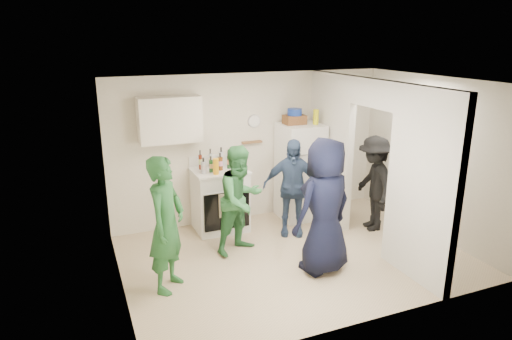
{
  "coord_description": "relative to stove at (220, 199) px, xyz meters",
  "views": [
    {
      "loc": [
        -2.79,
        -5.32,
        3.08
      ],
      "look_at": [
        -0.44,
        0.4,
        1.25
      ],
      "focal_mm": 32.0,
      "sensor_mm": 36.0,
      "label": 1
    }
  ],
  "objects": [
    {
      "name": "bottle_a",
      "position": [
        -0.27,
        0.13,
        0.67
      ],
      "size": [
        0.06,
        0.06,
        0.31
      ],
      "primitive_type": "cylinder",
      "color": "maroon",
      "rests_on": "stove"
    },
    {
      "name": "bottle_d",
      "position": [
        0.01,
        -0.03,
        0.65
      ],
      "size": [
        0.08,
        0.08,
        0.28
      ],
      "primitive_type": "cylinder",
      "color": "brown",
      "rests_on": "stove"
    },
    {
      "name": "person_navy",
      "position": [
        0.86,
        -1.85,
        0.41
      ],
      "size": [
        1.02,
        0.79,
        1.84
      ],
      "primitive_type": "imported",
      "rotation": [
        0.0,
        0.0,
        -2.89
      ],
      "color": "black",
      "rests_on": "floor"
    },
    {
      "name": "wall_back",
      "position": [
        0.68,
        0.33,
        0.74
      ],
      "size": [
        4.8,
        0.0,
        4.8
      ],
      "primitive_type": "plane",
      "rotation": [
        1.57,
        0.0,
        0.0
      ],
      "color": "silver",
      "rests_on": "floor"
    },
    {
      "name": "wall_front",
      "position": [
        0.68,
        -3.07,
        0.74
      ],
      "size": [
        4.8,
        0.0,
        4.8
      ],
      "primitive_type": "plane",
      "rotation": [
        -1.57,
        0.0,
        0.0
      ],
      "color": "silver",
      "rests_on": "floor"
    },
    {
      "name": "bottle_g",
      "position": [
        0.24,
        0.12,
        0.67
      ],
      "size": [
        0.06,
        0.06,
        0.32
      ],
      "primitive_type": "cylinder",
      "color": "brown",
      "rests_on": "stove"
    },
    {
      "name": "partition_header",
      "position": [
        1.88,
        -1.37,
        1.79
      ],
      "size": [
        0.12,
        1.0,
        0.4
      ],
      "primitive_type": "cube",
      "color": "silver",
      "rests_on": "partition_pier_back"
    },
    {
      "name": "wicker_basket",
      "position": [
        1.34,
        0.02,
        1.22
      ],
      "size": [
        0.35,
        0.25,
        0.15
      ],
      "primitive_type": "cube",
      "color": "brown",
      "rests_on": "fridge"
    },
    {
      "name": "person_nook",
      "position": [
        2.31,
        -0.94,
        0.27
      ],
      "size": [
        0.81,
        1.12,
        1.56
      ],
      "primitive_type": "imported",
      "rotation": [
        0.0,
        0.0,
        -1.82
      ],
      "color": "black",
      "rests_on": "floor"
    },
    {
      "name": "yellow_cup_stack_stove",
      "position": [
        -0.12,
        -0.22,
        0.63
      ],
      "size": [
        0.09,
        0.09,
        0.25
      ],
      "primitive_type": "cylinder",
      "color": "#F5AB14",
      "rests_on": "stove"
    },
    {
      "name": "fridge",
      "position": [
        1.44,
        -0.03,
        0.32
      ],
      "size": [
        0.68,
        0.66,
        1.65
      ],
      "primitive_type": "cube",
      "color": "white",
      "rests_on": "floor"
    },
    {
      "name": "wall_left",
      "position": [
        -1.72,
        -1.37,
        0.74
      ],
      "size": [
        0.0,
        3.4,
        3.4
      ],
      "primitive_type": "plane",
      "rotation": [
        1.57,
        0.0,
        1.57
      ],
      "color": "silver",
      "rests_on": "floor"
    },
    {
      "name": "bottle_f",
      "position": [
        0.18,
        0.01,
        0.64
      ],
      "size": [
        0.07,
        0.07,
        0.27
      ],
      "primitive_type": "cylinder",
      "color": "#133619",
      "rests_on": "stove"
    },
    {
      "name": "bottle_b",
      "position": [
        -0.16,
        -0.09,
        0.64
      ],
      "size": [
        0.06,
        0.06,
        0.26
      ],
      "primitive_type": "cylinder",
      "color": "#18491C",
      "rests_on": "stove"
    },
    {
      "name": "wall_clock",
      "position": [
        0.73,
        0.31,
        1.19
      ],
      "size": [
        0.22,
        0.02,
        0.22
      ],
      "primitive_type": "cylinder",
      "rotation": [
        1.57,
        0.0,
        0.0
      ],
      "color": "white",
      "rests_on": "wall_back"
    },
    {
      "name": "upper_cabinet",
      "position": [
        -0.72,
        0.15,
        1.34
      ],
      "size": [
        0.95,
        0.34,
        0.7
      ],
      "primitive_type": "cube",
      "color": "silver",
      "rests_on": "wall_back"
    },
    {
      "name": "spice_shelf",
      "position": [
        0.68,
        0.28,
        0.84
      ],
      "size": [
        0.35,
        0.08,
        0.03
      ],
      "primitive_type": "cube",
      "color": "olive",
      "rests_on": "wall_back"
    },
    {
      "name": "blue_bowl",
      "position": [
        1.34,
        0.02,
        1.35
      ],
      "size": [
        0.24,
        0.24,
        0.11
      ],
      "primitive_type": "cylinder",
      "color": "navy",
      "rests_on": "wicker_basket"
    },
    {
      "name": "nook_window_frame",
      "position": [
        3.05,
        -1.17,
        1.14
      ],
      "size": [
        0.04,
        0.76,
        0.86
      ],
      "primitive_type": "cube",
      "color": "white",
      "rests_on": "wall_right"
    },
    {
      "name": "floor",
      "position": [
        0.68,
        -1.37,
        -0.51
      ],
      "size": [
        4.8,
        4.8,
        0.0
      ],
      "primitive_type": "plane",
      "color": "#CBB68F",
      "rests_on": "ground"
    },
    {
      "name": "person_denim",
      "position": [
        0.99,
        -0.62,
        0.27
      ],
      "size": [
        0.99,
        0.75,
        1.56
      ],
      "primitive_type": "imported",
      "rotation": [
        0.0,
        0.0,
        -0.46
      ],
      "color": "#324F6E",
      "rests_on": "floor"
    },
    {
      "name": "bottle_c",
      "position": [
        -0.09,
        0.17,
        0.66
      ],
      "size": [
        0.06,
        0.06,
        0.31
      ],
      "primitive_type": "cylinder",
      "color": "#AFB9BE",
      "rests_on": "stove"
    },
    {
      "name": "ceiling",
      "position": [
        0.68,
        -1.37,
        1.99
      ],
      "size": [
        4.8,
        4.8,
        0.0
      ],
      "primitive_type": "plane",
      "rotation": [
        3.14,
        0.0,
        0.0
      ],
      "color": "white",
      "rests_on": "wall_back"
    },
    {
      "name": "partition_pier_back",
      "position": [
        1.88,
        -0.27,
        0.74
      ],
      "size": [
        0.12,
        1.2,
        2.5
      ],
      "primitive_type": "cube",
      "color": "silver",
      "rests_on": "floor"
    },
    {
      "name": "nook_valance",
      "position": [
        3.02,
        -1.17,
        1.49
      ],
      "size": [
        0.04,
        0.82,
        0.18
      ],
      "primitive_type": "cube",
      "color": "white",
      "rests_on": "wall_right"
    },
    {
      "name": "bottle_h",
      "position": [
        -0.29,
        -0.12,
        0.64
      ],
      "size": [
        0.08,
        0.08,
        0.25
      ],
      "primitive_type": "cylinder",
      "color": "#A9ABB5",
      "rests_on": "stove"
    },
    {
      "name": "person_green_left",
      "position": [
        -1.17,
        -1.51,
        0.35
      ],
      "size": [
        0.71,
        0.75,
        1.73
      ],
      "primitive_type": "imported",
      "rotation": [
        0.0,
        0.0,
        0.92
      ],
      "color": "#29672F",
      "rests_on": "floor"
    },
    {
      "name": "yellow_cup_stack_top",
      "position": [
        1.66,
        -0.13,
        1.27
      ],
      "size": [
        0.09,
        0.09,
        0.25
      ],
      "primitive_type": "cylinder",
      "color": "yellow",
      "rests_on": "fridge"
    },
    {
      "name": "partition_pier_front",
      "position": [
        1.88,
        -2.47,
        0.74
      ],
      "size": [
        0.12,
        1.2,
        2.5
      ],
      "primitive_type": "cube",
      "color": "silver",
      "rests_on": "floor"
    },
    {
      "name": "stove",
      "position": [
        0.0,
        0.0,
        0.0
      ],
      "size": [
        0.85,
        0.71,
        1.02
      ],
      "primitive_type": "cube",
      "color": "white",
      "rests_on": "floor"
    },
    {
      "name": "wall_right",
      "position": [
        3.08,
        -1.37,
        0.74
      ],
      "size": [
        0.0,
        3.4,
        3.4
      ],
      "primitive_type": "plane",
      "rotation": [
        1.57,
        0.0,
        -1.57
      ],
      "color": "silver",
      "rests_on": "floor"
    },
    {
      "name": "red_cup",
      "position": [
        0.22,
        -0.2,
        0.57
      ],
      "size": [
        0.09,
        0.09,
        0.12
      ],
      "primitive_type": "cylinder",
      "color": "#AF0B15",
      "rests_on": "stove"
    },
    {
      "name": "nook_window",
      "position": [
        3.06,
        -1.17,
        1.14
      ],
      "size": [
        0.03,
        0.7,
        0.8
      ],
      "primitive_type": "cube",
      "color": "black",
      "rests_on": "wall_right"
    },
    {
      "name": "person_green_center",
      "position": [
        0.04,
        -0.88,
        0.29
      ],
      "size": [
        0.95,
        0.85,
        1.6
      ],
      "primitive_type": "imported",
      "rotation": [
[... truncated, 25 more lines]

